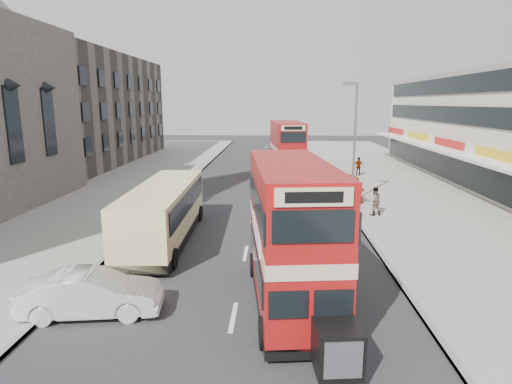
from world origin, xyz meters
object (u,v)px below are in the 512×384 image
(pedestrian_near, at_px, (374,201))
(pedestrian_far, at_px, (358,166))
(coach, at_px, (164,211))
(car_right_a, at_px, (331,195))
(cyclist, at_px, (319,182))
(bus_main, at_px, (291,234))
(car_right_b, at_px, (327,180))
(car_left_front, at_px, (92,294))
(bus_second, at_px, (287,149))
(street_lamp, at_px, (354,134))

(pedestrian_near, height_order, pedestrian_far, pedestrian_near)
(coach, xyz_separation_m, car_right_a, (9.34, 8.28, -0.93))
(coach, relative_size, pedestrian_near, 5.66)
(car_right_a, distance_m, cyclist, 4.81)
(bus_main, xyz_separation_m, car_right_b, (3.70, 20.24, -1.81))
(car_left_front, xyz_separation_m, car_right_a, (9.76, 16.00, -0.13))
(car_left_front, distance_m, car_right_a, 18.74)
(bus_main, height_order, car_right_b, bus_main)
(bus_main, height_order, coach, bus_main)
(bus_main, xyz_separation_m, bus_second, (0.60, 25.76, 0.09))
(street_lamp, xyz_separation_m, bus_main, (-4.65, -14.87, -2.29))
(car_left_front, relative_size, car_right_a, 1.06)
(street_lamp, distance_m, bus_second, 11.82)
(street_lamp, relative_size, coach, 0.82)
(car_right_b, bearing_deg, car_right_a, -1.62)
(bus_main, relative_size, cyclist, 4.42)
(bus_main, distance_m, pedestrian_near, 12.75)
(car_left_front, xyz_separation_m, pedestrian_near, (11.89, 12.57, 0.29))
(bus_second, bearing_deg, bus_main, 82.91)
(pedestrian_far, bearing_deg, street_lamp, -101.79)
(pedestrian_near, xyz_separation_m, pedestrian_far, (1.80, 14.44, -0.03))
(car_right_a, bearing_deg, coach, -49.75)
(car_right_b, xyz_separation_m, pedestrian_near, (1.73, -8.80, 0.35))
(street_lamp, xyz_separation_m, car_right_b, (-0.95, 5.37, -4.11))
(car_right_b, bearing_deg, bus_main, -7.71)
(bus_main, xyz_separation_m, pedestrian_near, (5.43, 11.44, -1.47))
(bus_second, bearing_deg, pedestrian_near, 102.87)
(pedestrian_far, bearing_deg, cyclist, -123.03)
(pedestrian_near, bearing_deg, pedestrian_far, -110.68)
(car_right_a, height_order, cyclist, cyclist)
(car_right_a, bearing_deg, street_lamp, 88.69)
(bus_main, bearing_deg, car_left_front, 3.99)
(street_lamp, relative_size, cyclist, 4.14)
(bus_second, distance_m, pedestrian_near, 15.18)
(street_lamp, relative_size, bus_main, 0.94)
(street_lamp, xyz_separation_m, car_left_front, (-11.11, -16.00, -4.05))
(coach, bearing_deg, pedestrian_near, 21.44)
(pedestrian_far, bearing_deg, coach, -123.15)
(car_right_b, bearing_deg, pedestrian_near, 13.75)
(car_right_a, height_order, car_right_b, car_right_b)
(coach, bearing_deg, street_lamp, 36.27)
(car_right_b, bearing_deg, bus_second, -148.06)
(car_right_b, height_order, cyclist, cyclist)
(car_right_b, bearing_deg, coach, -32.87)
(pedestrian_near, distance_m, pedestrian_far, 14.55)
(car_right_a, relative_size, pedestrian_far, 2.46)
(car_right_b, relative_size, cyclist, 2.49)
(pedestrian_near, relative_size, pedestrian_far, 1.03)
(car_right_a, distance_m, pedestrian_near, 4.06)
(coach, relative_size, pedestrian_far, 5.83)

